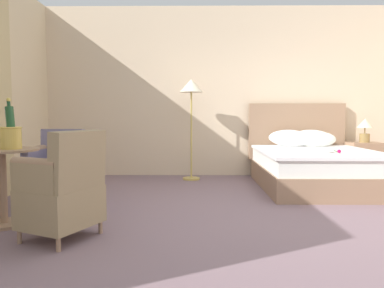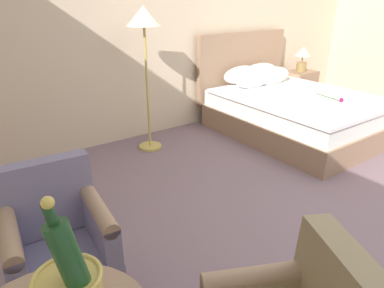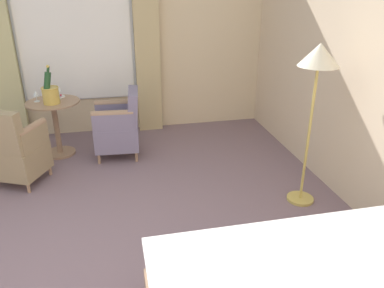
{
  "view_description": "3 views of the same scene",
  "coord_description": "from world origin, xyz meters",
  "px_view_note": "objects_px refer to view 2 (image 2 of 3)",
  "views": [
    {
      "loc": [
        -0.74,
        -3.83,
        1.05
      ],
      "look_at": [
        -0.79,
        0.82,
        0.7
      ],
      "focal_mm": 35.0,
      "sensor_mm": 36.0,
      "label": 1
    },
    {
      "loc": [
        -2.65,
        -1.18,
        1.72
      ],
      "look_at": [
        -1.1,
        1.01,
        0.57
      ],
      "focal_mm": 32.0,
      "sensor_mm": 36.0,
      "label": 2
    },
    {
      "loc": [
        2.29,
        0.45,
        2.17
      ],
      "look_at": [
        -0.63,
        1.08,
        0.85
      ],
      "focal_mm": 35.0,
      "sensor_mm": 36.0,
      "label": 3
    }
  ],
  "objects_px": {
    "nightstand": "(299,90)",
    "floor_lamp_brass": "(144,29)",
    "bed": "(289,108)",
    "armchair_by_window": "(60,251)",
    "bedside_lamp": "(303,56)"
  },
  "relations": [
    {
      "from": "floor_lamp_brass",
      "to": "nightstand",
      "type": "bearing_deg",
      "value": 1.44
    },
    {
      "from": "floor_lamp_brass",
      "to": "armchair_by_window",
      "type": "xyz_separation_m",
      "value": [
        -1.55,
        -1.82,
        -1.0
      ]
    },
    {
      "from": "bedside_lamp",
      "to": "armchair_by_window",
      "type": "xyz_separation_m",
      "value": [
        -4.43,
        -1.9,
        -0.45
      ]
    },
    {
      "from": "bedside_lamp",
      "to": "armchair_by_window",
      "type": "relative_size",
      "value": 0.44
    },
    {
      "from": "bed",
      "to": "nightstand",
      "type": "xyz_separation_m",
      "value": [
        1.05,
        0.68,
        -0.03
      ]
    },
    {
      "from": "bed",
      "to": "nightstand",
      "type": "height_order",
      "value": "bed"
    },
    {
      "from": "nightstand",
      "to": "bedside_lamp",
      "type": "xyz_separation_m",
      "value": [
        -0.0,
        0.0,
        0.56
      ]
    },
    {
      "from": "bedside_lamp",
      "to": "bed",
      "type": "bearing_deg",
      "value": -147.22
    },
    {
      "from": "nightstand",
      "to": "floor_lamp_brass",
      "type": "xyz_separation_m",
      "value": [
        -2.87,
        -0.07,
        1.11
      ]
    },
    {
      "from": "floor_lamp_brass",
      "to": "armchair_by_window",
      "type": "relative_size",
      "value": 1.84
    },
    {
      "from": "nightstand",
      "to": "bedside_lamp",
      "type": "bearing_deg",
      "value": 180.0
    },
    {
      "from": "bed",
      "to": "nightstand",
      "type": "bearing_deg",
      "value": 32.78
    },
    {
      "from": "bed",
      "to": "floor_lamp_brass",
      "type": "bearing_deg",
      "value": 161.58
    },
    {
      "from": "armchair_by_window",
      "to": "floor_lamp_brass",
      "type": "bearing_deg",
      "value": 49.58
    },
    {
      "from": "nightstand",
      "to": "floor_lamp_brass",
      "type": "height_order",
      "value": "floor_lamp_brass"
    }
  ]
}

